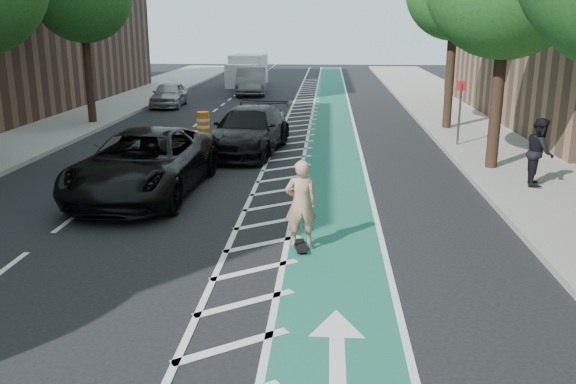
# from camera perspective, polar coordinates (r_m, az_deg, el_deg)

# --- Properties ---
(ground) EXTENTS (120.00, 120.00, 0.00)m
(ground) POSITION_cam_1_polar(r_m,az_deg,el_deg) (11.77, -10.43, -7.04)
(ground) COLOR black
(ground) RESTS_ON ground
(bike_lane) EXTENTS (2.00, 90.00, 0.01)m
(bike_lane) POSITION_cam_1_polar(r_m,az_deg,el_deg) (21.00, 4.21, 3.20)
(bike_lane) COLOR #1A5C40
(bike_lane) RESTS_ON ground
(buffer_strip) EXTENTS (1.40, 90.00, 0.01)m
(buffer_strip) POSITION_cam_1_polar(r_m,az_deg,el_deg) (21.04, 0.11, 3.26)
(buffer_strip) COLOR silver
(buffer_strip) RESTS_ON ground
(sidewalk_right) EXTENTS (5.00, 90.00, 0.15)m
(sidewalk_right) POSITION_cam_1_polar(r_m,az_deg,el_deg) (22.03, 21.40, 2.92)
(sidewalk_right) COLOR gray
(sidewalk_right) RESTS_ON ground
(curb_right) EXTENTS (0.12, 90.00, 0.16)m
(curb_right) POSITION_cam_1_polar(r_m,az_deg,el_deg) (21.41, 15.13, 3.14)
(curb_right) COLOR gray
(curb_right) RESTS_ON ground
(curb_left) EXTENTS (0.12, 90.00, 0.16)m
(curb_left) POSITION_cam_1_polar(r_m,az_deg,el_deg) (23.19, -21.52, 3.51)
(curb_left) COLOR gray
(curb_left) RESTS_ON ground
(sign_post) EXTENTS (0.35, 0.08, 2.47)m
(sign_post) POSITION_cam_1_polar(r_m,az_deg,el_deg) (23.24, 15.76, 7.22)
(sign_post) COLOR #4C4C4C
(sign_post) RESTS_ON ground
(skateboard) EXTENTS (0.33, 0.78, 0.10)m
(skateboard) POSITION_cam_1_polar(r_m,az_deg,el_deg) (12.47, 1.18, -5.05)
(skateboard) COLOR black
(skateboard) RESTS_ON ground
(skateboarder) EXTENTS (0.70, 0.52, 1.77)m
(skateboarder) POSITION_cam_1_polar(r_m,az_deg,el_deg) (12.18, 1.20, -1.07)
(skateboarder) COLOR tan
(skateboarder) RESTS_ON skateboard
(suv_near) EXTENTS (3.09, 6.29, 1.72)m
(suv_near) POSITION_cam_1_polar(r_m,az_deg,el_deg) (16.75, -13.33, 2.65)
(suv_near) COLOR black
(suv_near) RESTS_ON ground
(suv_far) EXTENTS (2.89, 5.72, 1.59)m
(suv_far) POSITION_cam_1_polar(r_m,az_deg,el_deg) (21.81, -3.71, 5.78)
(suv_far) COLOR black
(suv_far) RESTS_ON ground
(car_silver) EXTENTS (1.82, 4.08, 1.36)m
(car_silver) POSITION_cam_1_polar(r_m,az_deg,el_deg) (34.76, -11.07, 8.96)
(car_silver) COLOR #9E9FA3
(car_silver) RESTS_ON ground
(car_grey) EXTENTS (2.26, 5.36, 1.72)m
(car_grey) POSITION_cam_1_polar(r_m,az_deg,el_deg) (40.33, -3.45, 10.33)
(car_grey) COLOR slate
(car_grey) RESTS_ON ground
(pedestrian) EXTENTS (0.88, 1.03, 1.86)m
(pedestrian) POSITION_cam_1_polar(r_m,az_deg,el_deg) (18.00, 22.48, 3.48)
(pedestrian) COLOR black
(pedestrian) RESTS_ON sidewalk_right
(box_truck) EXTENTS (2.58, 5.39, 2.20)m
(box_truck) POSITION_cam_1_polar(r_m,az_deg,el_deg) (46.50, -3.86, 11.20)
(box_truck) COLOR silver
(box_truck) RESTS_ON ground
(barrel_a) EXTENTS (0.64, 0.64, 0.88)m
(barrel_a) POSITION_cam_1_polar(r_m,az_deg,el_deg) (21.01, -14.68, 3.88)
(barrel_a) COLOR #FF5E0D
(barrel_a) RESTS_ON ground
(barrel_b) EXTENTS (0.70, 0.70, 0.96)m
(barrel_b) POSITION_cam_1_polar(r_m,az_deg,el_deg) (20.94, -9.05, 4.26)
(barrel_b) COLOR orange
(barrel_b) RESTS_ON ground
(barrel_c) EXTENTS (0.67, 0.67, 0.91)m
(barrel_c) POSITION_cam_1_polar(r_m,az_deg,el_deg) (25.88, -7.94, 6.38)
(barrel_c) COLOR orange
(barrel_c) RESTS_ON ground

